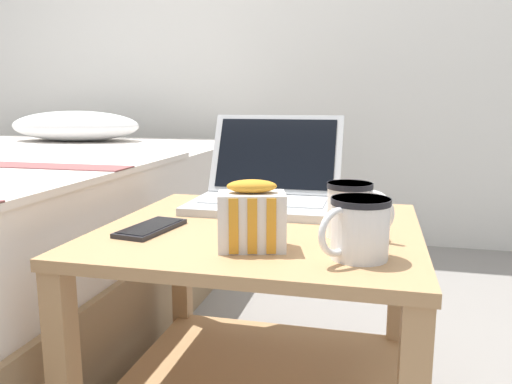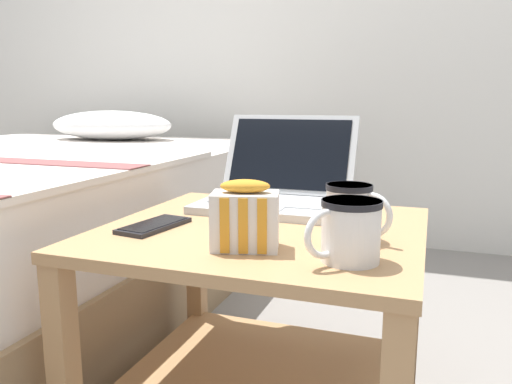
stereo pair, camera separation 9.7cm
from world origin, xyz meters
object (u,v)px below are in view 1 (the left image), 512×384
laptop (267,188)px  mug_front_right (359,225)px  mug_front_left (351,207)px  cell_phone (151,228)px  snack_bag (252,218)px

laptop → mug_front_right: 0.44m
mug_front_left → cell_phone: bearing=-173.5°
mug_front_left → mug_front_right: 0.13m
laptop → cell_phone: (-0.17, -0.29, -0.04)m
laptop → mug_front_right: bearing=-58.1°
mug_front_right → snack_bag: bearing=176.5°
laptop → cell_phone: bearing=-120.7°
mug_front_right → cell_phone: 0.42m
mug_front_right → snack_bag: 0.18m
snack_bag → cell_phone: 0.24m
mug_front_right → snack_bag: snack_bag is taller
mug_front_left → cell_phone: 0.39m
laptop → mug_front_right: (0.23, -0.38, 0.01)m
laptop → mug_front_right: size_ratio=2.81×
cell_phone → mug_front_right: bearing=-11.9°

